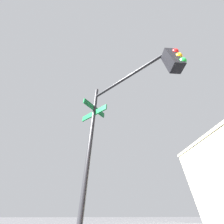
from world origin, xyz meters
name	(u,v)px	position (x,y,z in m)	size (l,w,h in m)	color
traffic_signal_near	(127,101)	(-5.73, -6.50, 3.58)	(2.36, 2.66, 5.04)	black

